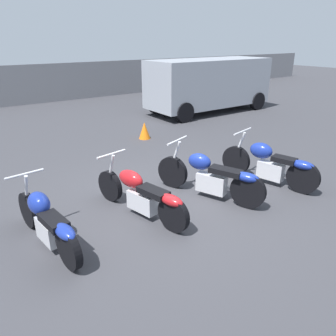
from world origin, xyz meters
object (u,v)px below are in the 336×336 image
object	(u,v)px
motorcycle_slot_1	(141,194)
motorcycle_slot_3	(270,164)
motorcycle_slot_0	(47,222)
parked_van	(209,83)
motorcycle_slot_2	(211,177)
traffic_cone_near	(145,130)

from	to	relation	value
motorcycle_slot_1	motorcycle_slot_3	bearing A→B (deg)	-19.87
motorcycle_slot_0	motorcycle_slot_1	size ratio (longest dim) A/B	0.93
motorcycle_slot_1	parked_van	size ratio (longest dim) A/B	0.41
motorcycle_slot_0	motorcycle_slot_2	distance (m)	2.90
motorcycle_slot_3	parked_van	world-z (taller)	parked_van
parked_van	motorcycle_slot_1	bearing A→B (deg)	130.71
motorcycle_slot_0	traffic_cone_near	world-z (taller)	motorcycle_slot_0
motorcycle_slot_0	traffic_cone_near	bearing A→B (deg)	37.52
motorcycle_slot_2	parked_van	world-z (taller)	parked_van
motorcycle_slot_2	motorcycle_slot_3	xyz separation A→B (m)	(1.39, -0.23, 0.01)
motorcycle_slot_2	traffic_cone_near	distance (m)	4.08
motorcycle_slot_0	motorcycle_slot_3	world-z (taller)	motorcycle_slot_3
motorcycle_slot_0	motorcycle_slot_2	bearing A→B (deg)	-9.91
motorcycle_slot_1	motorcycle_slot_3	xyz separation A→B (m)	(2.77, -0.41, 0.04)
parked_van	traffic_cone_near	bearing A→B (deg)	113.53
motorcycle_slot_1	parked_van	world-z (taller)	parked_van
motorcycle_slot_1	motorcycle_slot_3	world-z (taller)	motorcycle_slot_3
motorcycle_slot_1	motorcycle_slot_2	size ratio (longest dim) A/B	1.00
motorcycle_slot_0	motorcycle_slot_3	bearing A→B (deg)	-11.68
motorcycle_slot_3	motorcycle_slot_0	bearing A→B (deg)	161.25
motorcycle_slot_2	motorcycle_slot_0	bearing A→B (deg)	155.82
motorcycle_slot_1	traffic_cone_near	distance (m)	4.49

